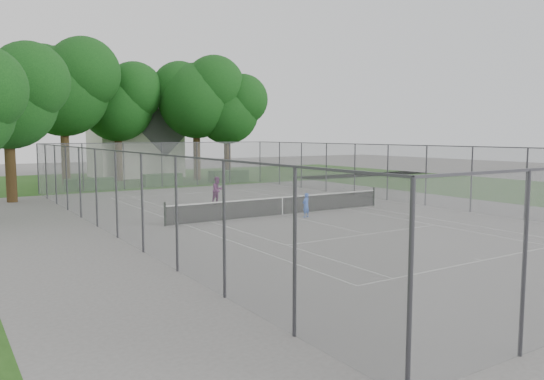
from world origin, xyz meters
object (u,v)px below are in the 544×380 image
house (135,136)px  girl_player (306,205)px  woman_player (218,190)px  tennis_net (282,205)px

house → girl_player: house is taller
girl_player → woman_player: size_ratio=0.76×
house → tennis_net: bearing=-93.4°
tennis_net → woman_player: bearing=97.6°
house → woman_player: 23.04m
girl_player → woman_player: 7.30m
girl_player → woman_player: bearing=-95.9°
tennis_net → house: size_ratio=1.30×
tennis_net → girl_player: (0.53, -1.33, 0.10)m
girl_player → house: bearing=-108.4°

